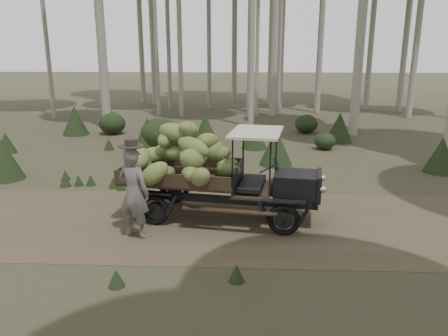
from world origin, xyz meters
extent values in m
plane|color=#473D2B|center=(0.00, 0.00, 0.00)|extent=(120.00, 120.00, 0.00)
cube|color=brown|center=(0.00, 0.00, 0.00)|extent=(70.00, 4.00, 0.01)
cube|color=black|center=(3.79, 0.07, 0.88)|extent=(1.00, 0.96, 0.48)
cube|color=black|center=(4.26, -0.01, 0.88)|extent=(0.23, 0.88, 0.54)
cube|color=black|center=(2.58, 0.26, 0.96)|extent=(0.26, 1.22, 0.48)
cube|color=#38281C|center=(1.37, 0.45, 0.88)|extent=(2.67, 1.95, 0.07)
cube|color=#38281C|center=(1.49, 1.23, 1.03)|extent=(2.43, 0.44, 0.28)
cube|color=#38281C|center=(1.24, -0.32, 1.03)|extent=(2.43, 0.44, 0.28)
cube|color=#38281C|center=(0.16, 0.65, 1.03)|extent=(0.30, 1.56, 0.28)
cube|color=beige|center=(2.95, 0.20, 1.94)|extent=(1.23, 1.63, 0.05)
cube|color=black|center=(2.33, 0.64, 0.54)|extent=(3.99, 0.72, 0.16)
cube|color=black|center=(2.22, -0.02, 0.54)|extent=(3.99, 0.72, 0.16)
torus|color=black|center=(3.73, 0.78, 0.33)|extent=(0.68, 0.22, 0.67)
torus|color=black|center=(3.50, -0.60, 0.33)|extent=(0.68, 0.22, 0.67)
torus|color=black|center=(1.05, 1.22, 0.33)|extent=(0.68, 0.22, 0.67)
torus|color=black|center=(0.82, -0.17, 0.33)|extent=(0.68, 0.22, 0.67)
sphere|color=beige|center=(4.40, 0.37, 0.92)|extent=(0.16, 0.16, 0.16)
sphere|color=beige|center=(4.27, -0.41, 0.92)|extent=(0.16, 0.16, 0.16)
ellipsoid|color=olive|center=(0.43, 0.77, 1.09)|extent=(0.56, 0.79, 0.40)
ellipsoid|color=olive|center=(2.15, 0.62, 1.39)|extent=(0.68, 0.57, 0.35)
ellipsoid|color=olive|center=(1.08, 0.79, 1.68)|extent=(0.59, 0.76, 0.57)
ellipsoid|color=olive|center=(1.51, 0.46, 1.92)|extent=(0.55, 0.89, 0.61)
ellipsoid|color=olive|center=(0.51, 1.29, 1.13)|extent=(0.84, 0.64, 0.61)
ellipsoid|color=olive|center=(1.63, -0.03, 1.40)|extent=(0.81, 0.83, 0.64)
ellipsoid|color=olive|center=(1.18, 0.67, 1.67)|extent=(0.77, 0.68, 0.56)
ellipsoid|color=olive|center=(1.21, 0.56, 1.86)|extent=(0.51, 0.66, 0.39)
ellipsoid|color=olive|center=(2.35, 0.65, 1.09)|extent=(0.74, 0.63, 0.48)
ellipsoid|color=olive|center=(1.26, 0.45, 1.43)|extent=(0.67, 0.48, 0.40)
ellipsoid|color=olive|center=(1.01, 0.62, 1.70)|extent=(0.48, 0.78, 0.47)
ellipsoid|color=olive|center=(1.21, 0.44, 1.87)|extent=(0.71, 0.69, 0.42)
ellipsoid|color=olive|center=(2.36, 0.32, 1.08)|extent=(0.77, 0.74, 0.44)
ellipsoid|color=olive|center=(2.02, 0.63, 1.44)|extent=(0.75, 0.73, 0.52)
ellipsoid|color=olive|center=(1.87, 0.57, 1.66)|extent=(0.70, 0.63, 0.42)
ellipsoid|color=olive|center=(1.47, 0.57, 1.85)|extent=(0.50, 0.68, 0.41)
ellipsoid|color=olive|center=(1.03, -0.02, 1.07)|extent=(0.64, 0.70, 0.40)
ellipsoid|color=olive|center=(0.52, 0.14, 1.37)|extent=(0.44, 0.76, 0.59)
ellipsoid|color=olive|center=(1.64, 0.15, 1.63)|extent=(0.90, 0.63, 0.61)
ellipsoid|color=olive|center=(1.19, 0.53, 1.86)|extent=(0.81, 0.53, 0.54)
ellipsoid|color=olive|center=(1.59, 1.01, 1.14)|extent=(0.84, 0.85, 0.56)
ellipsoid|color=olive|center=(1.63, 0.30, 1.39)|extent=(0.82, 0.79, 0.56)
ellipsoid|color=olive|center=(1.33, 0.71, 1.71)|extent=(0.83, 0.71, 0.44)
ellipsoid|color=olive|center=(1.40, 0.47, 1.91)|extent=(0.87, 0.75, 0.54)
ellipsoid|color=olive|center=(1.60, -0.14, 1.13)|extent=(0.46, 0.71, 0.43)
ellipsoid|color=olive|center=(0.96, 0.86, 1.35)|extent=(0.67, 0.44, 0.47)
ellipsoid|color=olive|center=(0.89, -0.31, 1.17)|extent=(0.85, 0.72, 0.66)
ellipsoid|color=olive|center=(1.84, -0.46, 1.16)|extent=(0.64, 0.80, 0.61)
imported|color=#635F5A|center=(0.57, -0.76, 0.91)|extent=(0.78, 0.65, 1.82)
cylinder|color=#2F2821|center=(0.57, -0.76, 1.84)|extent=(0.63, 0.63, 0.02)
cylinder|color=#2F2821|center=(0.57, -0.76, 1.90)|extent=(0.32, 0.32, 0.15)
ellipsoid|color=#233319|center=(-0.39, 7.00, 0.59)|extent=(1.44, 1.44, 1.15)
ellipsoid|color=#233319|center=(-3.01, 9.80, 0.46)|extent=(1.13, 1.13, 0.90)
cone|color=#233319|center=(-2.26, 6.76, 0.22)|extent=(0.39, 0.39, 0.43)
cone|color=#233319|center=(3.73, 4.92, 0.59)|extent=(1.06, 1.06, 1.18)
ellipsoid|color=#233319|center=(5.69, 7.20, 0.32)|extent=(0.77, 0.77, 0.62)
cone|color=#233319|center=(6.49, 8.60, 0.59)|extent=(1.07, 1.07, 1.18)
cone|color=#233319|center=(-0.82, 6.83, 0.60)|extent=(1.09, 1.09, 1.21)
cone|color=#233319|center=(-4.10, 2.95, 0.59)|extent=(1.07, 1.07, 1.19)
cone|color=#233319|center=(-4.56, 9.58, 0.62)|extent=(1.12, 1.12, 1.24)
cone|color=#233319|center=(8.61, 4.24, 0.54)|extent=(0.97, 0.97, 1.08)
cone|color=#233319|center=(3.09, 7.24, 0.54)|extent=(0.96, 0.96, 1.07)
ellipsoid|color=#233319|center=(5.44, 10.41, 0.41)|extent=(1.00, 1.00, 0.80)
cone|color=#233319|center=(-5.75, 6.12, 0.37)|extent=(0.67, 0.67, 0.75)
cone|color=#233319|center=(1.21, 7.94, 0.58)|extent=(1.05, 1.05, 1.17)
cone|color=#233319|center=(0.22, 2.61, 0.15)|extent=(0.27, 0.27, 0.30)
cone|color=#233319|center=(1.34, 2.55, 0.15)|extent=(0.27, 0.27, 0.30)
cone|color=#233319|center=(2.61, 2.74, 0.15)|extent=(0.27, 0.27, 0.30)
cone|color=#233319|center=(2.60, -2.42, 0.15)|extent=(0.27, 0.27, 0.30)
cone|color=#233319|center=(4.14, 2.23, 0.15)|extent=(0.27, 0.27, 0.30)
cone|color=#233319|center=(-0.53, 2.11, 0.15)|extent=(0.27, 0.27, 0.30)
cone|color=#233319|center=(-2.14, 2.34, 0.15)|extent=(0.27, 0.27, 0.30)
cone|color=#233319|center=(0.72, -2.66, 0.15)|extent=(0.27, 0.27, 0.30)
cone|color=#233319|center=(-0.78, 2.29, 0.15)|extent=(0.27, 0.27, 0.30)
cone|color=#233319|center=(-1.47, 2.49, 0.15)|extent=(0.27, 0.27, 0.30)
cone|color=#233319|center=(-2.35, 2.94, 0.15)|extent=(0.27, 0.27, 0.30)
cone|color=#233319|center=(-2.10, 2.36, 0.15)|extent=(0.27, 0.27, 0.30)
cone|color=#233319|center=(-1.79, 2.45, 0.15)|extent=(0.27, 0.27, 0.30)
camera|label=1|loc=(2.68, -8.71, 3.63)|focal=35.00mm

